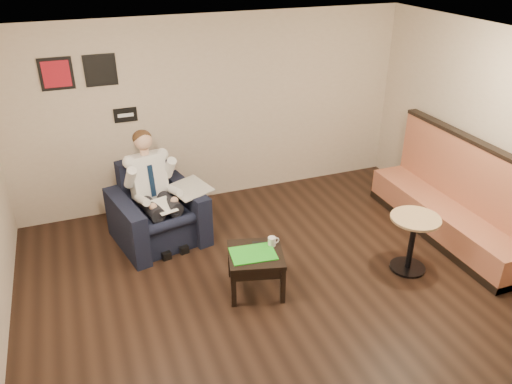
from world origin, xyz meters
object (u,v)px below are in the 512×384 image
object	(u,v)px
banquette	(450,191)
cafe_table	(411,244)
seated_man	(160,197)
armchair	(157,206)
green_folder	(253,254)
coffee_mug	(272,241)
smartphone	(259,243)
side_table	(256,271)

from	to	relation	value
banquette	cafe_table	xyz separation A→B (m)	(-0.95, -0.51, -0.31)
seated_man	banquette	size ratio (longest dim) A/B	0.54
armchair	cafe_table	bearing A→B (deg)	-45.22
green_folder	coffee_mug	distance (m)	0.29
smartphone	green_folder	bearing A→B (deg)	-103.96
coffee_mug	green_folder	bearing A→B (deg)	-161.03
side_table	green_folder	xyz separation A→B (m)	(-0.04, -0.01, 0.26)
side_table	coffee_mug	world-z (taller)	coffee_mug
coffee_mug	smartphone	size ratio (longest dim) A/B	0.68
green_folder	armchair	bearing A→B (deg)	118.49
side_table	seated_man	bearing A→B (deg)	121.34
banquette	cafe_table	world-z (taller)	banquette
green_folder	banquette	xyz separation A→B (m)	(2.92, 0.21, 0.17)
seated_man	coffee_mug	size ratio (longest dim) A/B	13.40
cafe_table	side_table	bearing A→B (deg)	170.93
smartphone	banquette	xyz separation A→B (m)	(2.78, 0.04, 0.17)
banquette	green_folder	bearing A→B (deg)	-175.81
smartphone	banquette	size ratio (longest dim) A/B	0.06
green_folder	cafe_table	size ratio (longest dim) A/B	0.68
seated_man	armchair	bearing A→B (deg)	90.00
side_table	cafe_table	bearing A→B (deg)	-9.07
side_table	banquette	size ratio (longest dim) A/B	0.23
smartphone	banquette	world-z (taller)	banquette
seated_man	smartphone	size ratio (longest dim) A/B	9.09
armchair	seated_man	distance (m)	0.24
armchair	coffee_mug	size ratio (longest dim) A/B	10.10
armchair	side_table	size ratio (longest dim) A/B	1.74
green_folder	cafe_table	xyz separation A→B (m)	(1.97, -0.30, -0.14)
smartphone	banquette	distance (m)	2.78
smartphone	cafe_table	xyz separation A→B (m)	(1.83, -0.47, -0.14)
armchair	coffee_mug	xyz separation A→B (m)	(1.08, -1.40, 0.04)
armchair	smartphone	xyz separation A→B (m)	(0.95, -1.32, -0.01)
green_folder	smartphone	distance (m)	0.22
seated_man	banquette	bearing A→B (deg)	-29.69
armchair	cafe_table	world-z (taller)	armchair
coffee_mug	smartphone	world-z (taller)	coffee_mug
seated_man	side_table	xyz separation A→B (m)	(0.82, -1.35, -0.47)
seated_man	cafe_table	distance (m)	3.23
banquette	armchair	bearing A→B (deg)	161.06
smartphone	banquette	bearing A→B (deg)	25.53
seated_man	green_folder	size ratio (longest dim) A/B	2.83
green_folder	coffee_mug	bearing A→B (deg)	18.97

